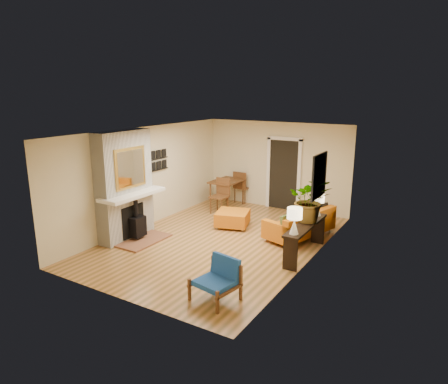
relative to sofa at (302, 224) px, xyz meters
The scene contains 10 objects.
room_shell 1.96m from the sofa, 125.34° to the left, with size 6.50×6.50×6.50m.
fireplace 4.33m from the sofa, 148.47° to the right, with size 1.09×1.68×2.60m.
sofa is the anchor object (origin of this frame).
ottoman 1.86m from the sofa, behind, with size 1.02×1.02×0.41m.
blue_chair 3.56m from the sofa, 92.83° to the right, with size 0.80×0.79×0.72m.
dining_table 3.17m from the sofa, 154.75° to the left, with size 0.78×1.87×1.01m.
console_table 1.17m from the sofa, 66.27° to the right, with size 0.34×1.85×0.72m.
lamp_near 1.96m from the sofa, 75.30° to the right, with size 0.30×0.30×0.54m.
lamp_far 0.93m from the sofa, 37.04° to the right, with size 0.30×0.30×0.54m.
houseplant 1.31m from the sofa, 62.05° to the right, with size 0.88×0.76×0.98m, color #1E5919.
Camera 1 is at (4.75, -7.65, 3.50)m, focal length 32.00 mm.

